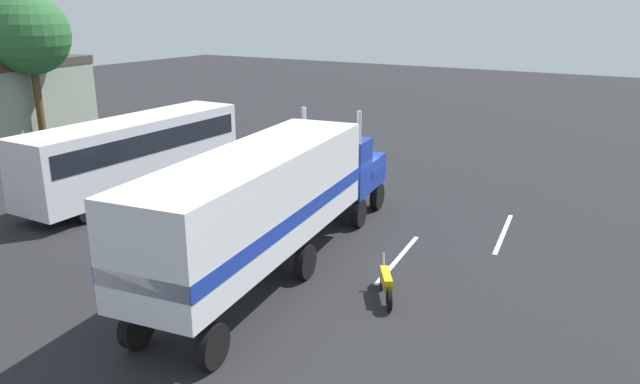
{
  "coord_description": "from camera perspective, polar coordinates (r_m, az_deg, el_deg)",
  "views": [
    {
      "loc": [
        -20.2,
        -10.84,
        8.17
      ],
      "look_at": [
        -2.09,
        0.0,
        1.6
      ],
      "focal_mm": 33.88,
      "sensor_mm": 36.0,
      "label": 1
    }
  ],
  "objects": [
    {
      "name": "semi_truck",
      "position": [
        18.68,
        -4.4,
        -0.35
      ],
      "size": [
        14.37,
        4.65,
        4.5
      ],
      "color": "#193399",
      "rests_on": "ground_plane"
    },
    {
      "name": "lane_stripe_mid",
      "position": [
        23.58,
        16.93,
        -3.75
      ],
      "size": [
        4.39,
        0.7,
        0.01
      ],
      "primitive_type": "cube",
      "rotation": [
        0.0,
        0.0,
        0.12
      ],
      "color": "silver",
      "rests_on": "ground_plane"
    },
    {
      "name": "parked_bus",
      "position": [
        27.92,
        -17.04,
        3.9
      ],
      "size": [
        11.02,
        2.69,
        3.4
      ],
      "color": "silver",
      "rests_on": "ground_plane"
    },
    {
      "name": "person_bystander",
      "position": [
        21.32,
        -8.02,
        -2.84
      ],
      "size": [
        0.39,
        0.48,
        1.63
      ],
      "color": "#2D3347",
      "rests_on": "ground_plane"
    },
    {
      "name": "tree_center",
      "position": [
        39.6,
        -25.74,
        13.21
      ],
      "size": [
        4.61,
        4.61,
        8.83
      ],
      "color": "brown",
      "rests_on": "ground_plane"
    },
    {
      "name": "lane_stripe_near",
      "position": [
        20.54,
        7.39,
        -6.27
      ],
      "size": [
        4.39,
        0.61,
        0.01
      ],
      "primitive_type": "cube",
      "rotation": [
        0.0,
        0.0,
        0.1
      ],
      "color": "silver",
      "rests_on": "ground_plane"
    },
    {
      "name": "motorcycle",
      "position": [
        17.73,
        6.24,
        -8.51
      ],
      "size": [
        1.84,
        1.21,
        1.12
      ],
      "color": "black",
      "rests_on": "ground_plane"
    },
    {
      "name": "ground_plane",
      "position": [
        24.34,
        2.54,
        -2.34
      ],
      "size": [
        120.0,
        120.0,
        0.0
      ],
      "primitive_type": "plane",
      "color": "#232326"
    }
  ]
}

